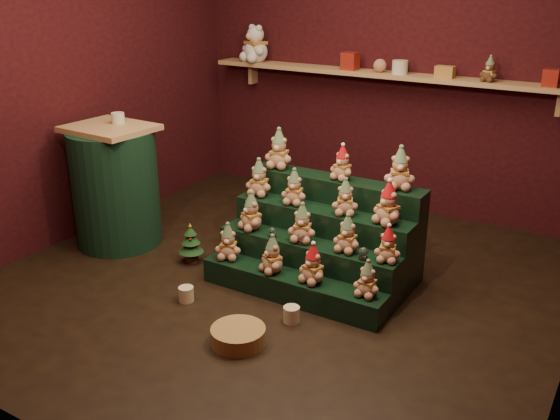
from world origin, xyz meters
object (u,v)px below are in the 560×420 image
Objects in this scene: white_bear at (256,39)px; brown_bear at (490,69)px; riser_tier_front at (292,287)px; mug_left at (186,294)px; mug_right at (291,314)px; snow_globe_a at (272,232)px; snow_globe_c at (363,253)px; side_table at (115,186)px; snow_globe_b at (301,239)px; wicker_basket at (238,336)px; mini_christmas_tree at (191,243)px.

brown_bear is (2.33, 0.00, -0.13)m from white_bear.
riser_tier_front is 12.99× the size of mug_left.
mug_right is 0.53× the size of brown_bear.
snow_globe_c is at bearing 0.00° from snow_globe_a.
side_table is at bearing 156.00° from mug_left.
snow_globe_c is at bearing 4.02° from side_table.
snow_globe_b is 2.69m from white_bear.
snow_globe_c reaches higher than wicker_basket.
side_table reaches higher than snow_globe_b.
riser_tier_front reaches higher than wicker_basket.
mini_christmas_tree is at bearing 142.28° from wicker_basket.
mug_right is (0.42, -0.43, -0.34)m from snow_globe_a.
brown_bear is (0.26, 1.84, 1.02)m from snow_globe_c.
side_table reaches higher than riser_tier_front.
riser_tier_front is at bearing 33.91° from mug_left.
snow_globe_a is 0.93× the size of snow_globe_b.
mini_christmas_tree is (0.78, 0.01, -0.34)m from side_table.
snow_globe_b is 0.39× the size of brown_bear.
side_table reaches higher than snow_globe_c.
snow_globe_a is at bearing 107.74° from wicker_basket.
snow_globe_a is 0.77m from mini_christmas_tree.
snow_globe_a reaches higher than wicker_basket.
snow_globe_c reaches higher than mini_christmas_tree.
snow_globe_b is at bearing -101.74° from brown_bear.
snow_globe_a is 0.69× the size of mug_right.
mug_right is (1.15, -0.37, -0.11)m from mini_christmas_tree.
mini_christmas_tree is at bearing 2.92° from side_table.
brown_bear is (0.98, 1.84, 1.03)m from snow_globe_a.
snow_globe_b is at bearing 3.32° from mini_christmas_tree.
mini_christmas_tree is at bearing -177.77° from snow_globe_c.
wicker_basket is at bearing -35.24° from white_bear.
snow_globe_b is 0.74× the size of mug_right.
brown_bear is at bearing 68.13° from snow_globe_b.
brown_bear is at bearing 81.99° from snow_globe_c.
side_table is 2.18m from white_bear.
snow_globe_c is 1.27m from mug_left.
riser_tier_front is 3.03× the size of white_bear.
white_bear reaches higher than brown_bear.
snow_globe_a reaches higher than mug_right.
snow_globe_a is 0.16× the size of white_bear.
brown_bear is at bearing 47.88° from mini_christmas_tree.
side_table is 9.48× the size of mug_left.
brown_bear is (0.57, 2.27, 1.37)m from mug_right.
side_table is (-1.77, 0.10, 0.42)m from riser_tier_front.
snow_globe_b is at bearing 91.43° from wicker_basket.
brown_bear is (0.74, 1.84, 1.02)m from snow_globe_b.
riser_tier_front is 4.14× the size of mini_christmas_tree.
mug_left is (-1.08, -0.58, -0.35)m from snow_globe_c.
side_table is at bearing 176.88° from riser_tier_front.
riser_tier_front is 2.95m from white_bear.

